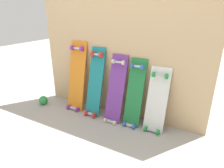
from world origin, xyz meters
name	(u,v)px	position (x,y,z in m)	size (l,w,h in m)	color
ground_plane	(115,114)	(0.00, 0.00, 0.00)	(12.00, 12.00, 0.00)	#9E9991
plywood_wall_panel	(118,51)	(0.00, 0.07, 0.80)	(2.13, 0.04, 1.60)	tan
skateboard_orange	(77,79)	(-0.53, -0.06, 0.41)	(0.24, 0.26, 0.95)	orange
skateboard_teal	(95,85)	(-0.24, -0.08, 0.38)	(0.19, 0.29, 0.90)	#197A7F
skateboard_purple	(115,92)	(0.05, -0.09, 0.35)	(0.21, 0.30, 0.85)	#6B338C
skateboard_green	(134,96)	(0.29, -0.07, 0.34)	(0.19, 0.27, 0.83)	#1E7238
skateboard_white	(156,103)	(0.54, -0.06, 0.31)	(0.22, 0.25, 0.76)	silver
rubber_ball	(43,100)	(-1.01, -0.24, 0.06)	(0.12, 0.12, 0.12)	#268C3F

